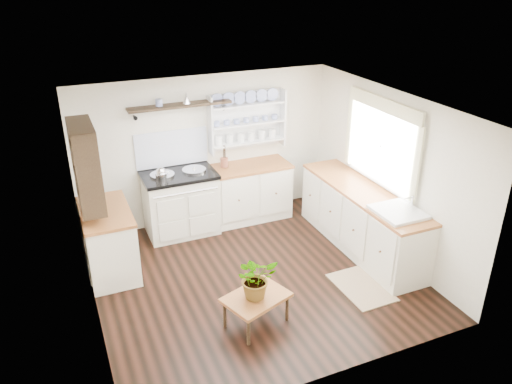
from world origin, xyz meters
TOP-DOWN VIEW (x-y plane):
  - floor at (0.00, 0.00)m, footprint 4.00×3.80m
  - wall_back at (0.00, 1.90)m, footprint 4.00×0.02m
  - wall_right at (2.00, 0.00)m, footprint 0.02×3.80m
  - wall_left at (-2.00, 0.00)m, footprint 0.02×3.80m
  - ceiling at (0.00, 0.00)m, footprint 4.00×3.80m
  - window at (1.95, 0.15)m, footprint 0.08×1.55m
  - aga_cooker at (-0.54, 1.57)m, footprint 1.08×0.75m
  - back_cabinets at (0.60, 1.60)m, footprint 1.27×0.63m
  - right_cabinets at (1.70, 0.10)m, footprint 0.62×2.43m
  - belfast_sink at (1.70, -0.65)m, footprint 0.55×0.60m
  - left_cabinets at (-1.70, 0.90)m, footprint 0.62×1.13m
  - plate_rack at (0.65, 1.86)m, footprint 1.20×0.22m
  - high_shelf at (-0.40, 1.78)m, footprint 1.50×0.29m
  - left_shelving at (-1.84, 0.90)m, footprint 0.28×0.80m
  - kettle at (-0.82, 1.45)m, footprint 0.17×0.17m
  - utensil_crock at (0.21, 1.68)m, footprint 0.12×0.12m
  - center_table at (-0.35, -0.88)m, footprint 0.83×0.71m
  - potted_plant at (-0.35, -0.88)m, footprint 0.45×0.39m
  - floor_rug at (1.15, -0.78)m, footprint 0.56×0.86m

SIDE VIEW (x-z plane):
  - floor at x=0.00m, z-range -0.01..0.01m
  - floor_rug at x=1.15m, z-range 0.00..0.02m
  - center_table at x=-0.35m, z-range 0.14..0.52m
  - right_cabinets at x=1.70m, z-range 0.01..0.91m
  - left_cabinets at x=-1.70m, z-range 0.01..0.91m
  - back_cabinets at x=0.60m, z-range 0.01..0.91m
  - aga_cooker at x=-0.54m, z-range -0.01..0.99m
  - potted_plant at x=-0.35m, z-range 0.38..0.88m
  - belfast_sink at x=1.70m, z-range 0.58..1.03m
  - utensil_crock at x=0.21m, z-range 0.91..1.05m
  - kettle at x=-0.82m, z-range 0.93..1.14m
  - wall_back at x=0.00m, z-range 0.00..2.30m
  - wall_right at x=2.00m, z-range 0.00..2.30m
  - wall_left at x=-2.00m, z-range 0.00..2.30m
  - left_shelving at x=-1.84m, z-range 1.02..2.08m
  - plate_rack at x=0.65m, z-range 1.11..2.01m
  - window at x=1.95m, z-range 0.95..2.17m
  - high_shelf at x=-0.40m, z-range 1.83..1.99m
  - ceiling at x=0.00m, z-range 2.29..2.30m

